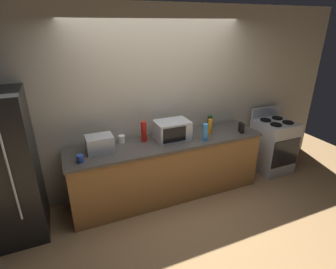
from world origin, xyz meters
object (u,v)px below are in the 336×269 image
(stove_range, at_px, (273,145))
(microwave, at_px, (172,130))
(bottle_hot_sauce, at_px, (144,132))
(bottle_spray_cleaner, at_px, (205,132))
(bottle_wine, at_px, (210,122))
(toaster_oven, at_px, (100,144))
(mug_white, at_px, (122,139))
(refrigerator, at_px, (2,170))
(mug_blue, at_px, (80,159))
(bottle_dish_soap, at_px, (210,127))
(cordless_phone, at_px, (241,128))

(stove_range, relative_size, microwave, 2.25)
(stove_range, relative_size, bottle_hot_sauce, 3.71)
(bottle_spray_cleaner, bearing_deg, bottle_wine, 51.59)
(toaster_oven, bearing_deg, bottle_hot_sauce, 6.37)
(microwave, height_order, mug_white, microwave)
(bottle_spray_cleaner, bearing_deg, mug_white, 160.52)
(toaster_oven, bearing_deg, refrigerator, -176.90)
(bottle_wine, bearing_deg, bottle_hot_sauce, -175.00)
(toaster_oven, relative_size, bottle_wine, 1.74)
(microwave, bearing_deg, mug_blue, -171.37)
(bottle_dish_soap, distance_m, bottle_wine, 0.26)
(bottle_dish_soap, height_order, mug_white, bottle_dish_soap)
(bottle_hot_sauce, bearing_deg, bottle_spray_cleaner, -21.38)
(bottle_spray_cleaner, xyz_separation_m, mug_white, (-1.11, 0.39, -0.07))
(cordless_phone, bearing_deg, bottle_hot_sauce, -176.68)
(microwave, bearing_deg, bottle_hot_sauce, 168.36)
(stove_range, height_order, bottle_dish_soap, bottle_dish_soap)
(mug_blue, bearing_deg, bottle_spray_cleaner, -1.22)
(cordless_phone, relative_size, bottle_dish_soap, 0.66)
(mug_white, bearing_deg, refrigerator, -171.83)
(refrigerator, xyz_separation_m, stove_range, (4.05, 0.00, -0.44))
(bottle_hot_sauce, relative_size, mug_blue, 3.13)
(toaster_oven, distance_m, bottle_spray_cleaner, 1.45)
(mug_white, bearing_deg, bottle_dish_soap, -8.90)
(refrigerator, distance_m, bottle_dish_soap, 2.74)
(microwave, height_order, bottle_spray_cleaner, microwave)
(bottle_wine, bearing_deg, bottle_spray_cleaner, -128.41)
(cordless_phone, relative_size, bottle_spray_cleaner, 0.60)
(refrigerator, distance_m, stove_range, 4.07)
(mug_blue, bearing_deg, microwave, 8.63)
(refrigerator, relative_size, mug_white, 17.10)
(mug_blue, bearing_deg, refrigerator, 169.99)
(refrigerator, distance_m, bottle_hot_sauce, 1.75)
(microwave, relative_size, bottle_spray_cleaner, 1.91)
(stove_range, relative_size, toaster_oven, 3.18)
(refrigerator, distance_m, toaster_oven, 1.12)
(cordless_phone, bearing_deg, mug_white, -177.35)
(bottle_dish_soap, bearing_deg, stove_range, -0.12)
(microwave, xyz_separation_m, bottle_wine, (0.73, 0.18, -0.04))
(stove_range, xyz_separation_m, bottle_hot_sauce, (-2.31, 0.13, 0.58))
(refrigerator, distance_m, mug_blue, 0.86)
(bottle_hot_sauce, xyz_separation_m, mug_white, (-0.30, 0.08, -0.09))
(microwave, relative_size, bottle_dish_soap, 2.11)
(bottle_wine, height_order, mug_white, bottle_wine)
(bottle_spray_cleaner, xyz_separation_m, mug_blue, (-1.70, 0.04, -0.08))
(bottle_spray_cleaner, relative_size, mug_blue, 2.70)
(cordless_phone, distance_m, mug_white, 1.80)
(bottle_dish_soap, bearing_deg, mug_white, 171.10)
(toaster_oven, xyz_separation_m, bottle_dish_soap, (1.62, -0.06, 0.01))
(mug_white, bearing_deg, microwave, -12.76)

